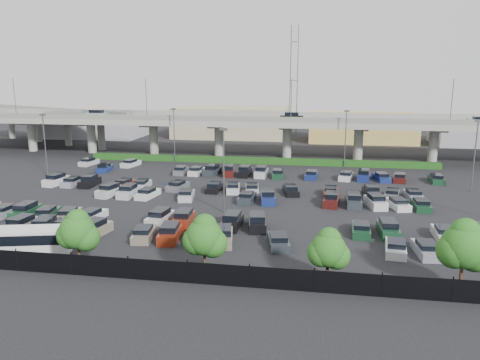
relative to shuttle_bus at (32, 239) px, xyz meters
name	(u,v)px	position (x,y,z in m)	size (l,w,h in m)	color
ground	(235,196)	(15.29, 23.82, -1.28)	(280.00, 280.00, 0.00)	black
overpass	(261,123)	(15.04, 55.78, 5.69)	(150.00, 13.00, 15.80)	gray
on_ramp	(53,116)	(-36.81, 66.87, 5.58)	(50.93, 30.13, 8.80)	gray
hedge	(258,161)	(15.29, 48.82, -0.73)	(66.00, 1.60, 1.10)	#123D11
fence	(175,272)	(15.23, -4.18, -0.37)	(70.00, 0.10, 2.00)	black
tree_row	(188,235)	(15.99, -2.71, 2.24)	(65.07, 3.66, 5.94)	#332316
shuttle_bus	(32,239)	(0.00, 0.00, 0.00)	(7.69, 4.20, 2.35)	silver
parked_cars	(227,199)	(14.91, 19.55, -0.64)	(62.95, 41.68, 1.67)	black
light_poles	(209,149)	(11.16, 25.82, 4.96)	(66.90, 48.38, 10.30)	#4D4E52
distant_buildings	(323,125)	(27.66, 85.63, 2.47)	(138.00, 24.00, 9.00)	gray
comm_tower	(294,78)	(19.29, 97.82, 14.33)	(2.40, 2.40, 30.00)	#4D4E52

